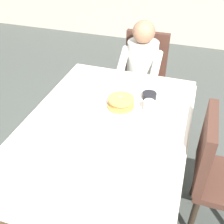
# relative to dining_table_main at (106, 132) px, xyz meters

# --- Properties ---
(ground_plane) EXTENTS (14.00, 14.00, 0.00)m
(ground_plane) POSITION_rel_dining_table_main_xyz_m (0.00, 0.00, -0.65)
(ground_plane) COLOR #474C47
(dining_table_main) EXTENTS (1.12, 1.52, 0.74)m
(dining_table_main) POSITION_rel_dining_table_main_xyz_m (0.00, 0.00, 0.00)
(dining_table_main) COLOR silver
(dining_table_main) RESTS_ON ground
(chair_diner) EXTENTS (0.44, 0.45, 0.93)m
(chair_diner) POSITION_rel_dining_table_main_xyz_m (0.01, 1.17, -0.12)
(chair_diner) COLOR #4C2D23
(chair_diner) RESTS_ON ground
(diner_person) EXTENTS (0.40, 0.43, 1.12)m
(diner_person) POSITION_rel_dining_table_main_xyz_m (0.01, 1.01, 0.02)
(diner_person) COLOR silver
(diner_person) RESTS_ON ground
(chair_right_side) EXTENTS (0.45, 0.44, 0.93)m
(chair_right_side) POSITION_rel_dining_table_main_xyz_m (0.77, 0.00, -0.12)
(chair_right_side) COLOR #4C2D23
(chair_right_side) RESTS_ON ground
(plate_breakfast) EXTENTS (0.28, 0.28, 0.02)m
(plate_breakfast) POSITION_rel_dining_table_main_xyz_m (0.05, 0.19, 0.10)
(plate_breakfast) COLOR white
(plate_breakfast) RESTS_ON dining_table_main
(breakfast_stack) EXTENTS (0.20, 0.20, 0.08)m
(breakfast_stack) POSITION_rel_dining_table_main_xyz_m (0.05, 0.19, 0.14)
(breakfast_stack) COLOR tan
(breakfast_stack) RESTS_ON plate_breakfast
(cup_coffee) EXTENTS (0.11, 0.08, 0.08)m
(cup_coffee) POSITION_rel_dining_table_main_xyz_m (0.25, 0.22, 0.13)
(cup_coffee) COLOR white
(cup_coffee) RESTS_ON dining_table_main
(bowl_butter) EXTENTS (0.11, 0.11, 0.04)m
(bowl_butter) POSITION_rel_dining_table_main_xyz_m (0.22, 0.38, 0.11)
(bowl_butter) COLOR black
(bowl_butter) RESTS_ON dining_table_main
(fork_left_of_plate) EXTENTS (0.03, 0.18, 0.00)m
(fork_left_of_plate) POSITION_rel_dining_table_main_xyz_m (-0.14, 0.17, 0.09)
(fork_left_of_plate) COLOR silver
(fork_left_of_plate) RESTS_ON dining_table_main
(knife_right_of_plate) EXTENTS (0.02, 0.20, 0.00)m
(knife_right_of_plate) POSITION_rel_dining_table_main_xyz_m (0.24, 0.17, 0.09)
(knife_right_of_plate) COLOR silver
(knife_right_of_plate) RESTS_ON dining_table_main
(spoon_near_edge) EXTENTS (0.15, 0.06, 0.00)m
(spoon_near_edge) POSITION_rel_dining_table_main_xyz_m (0.04, -0.09, 0.09)
(spoon_near_edge) COLOR silver
(spoon_near_edge) RESTS_ON dining_table_main
(napkin_folded) EXTENTS (0.17, 0.12, 0.01)m
(napkin_folded) POSITION_rel_dining_table_main_xyz_m (-0.23, 0.01, 0.09)
(napkin_folded) COLOR white
(napkin_folded) RESTS_ON dining_table_main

